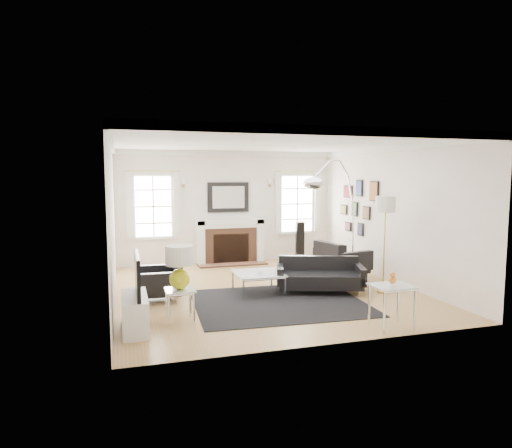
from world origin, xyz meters
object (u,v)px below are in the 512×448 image
object	(u,v)px
coffee_table	(258,274)
arc_floor_lamp	(335,216)
armchair_right	(340,261)
armchair_left	(162,281)
sofa	(320,276)
fireplace	(230,242)
gourd_lamp	(179,264)

from	to	relation	value
coffee_table	arc_floor_lamp	size ratio (longest dim) A/B	0.33
armchair_right	armchair_left	bearing A→B (deg)	-170.89
sofa	arc_floor_lamp	bearing A→B (deg)	35.16
fireplace	coffee_table	world-z (taller)	fireplace
armchair_left	gourd_lamp	world-z (taller)	gourd_lamp
fireplace	sofa	size ratio (longest dim) A/B	0.96
sofa	coffee_table	world-z (taller)	sofa
sofa	armchair_right	size ratio (longest dim) A/B	1.55
coffee_table	gourd_lamp	bearing A→B (deg)	-142.48
gourd_lamp	sofa	bearing A→B (deg)	20.33
sofa	arc_floor_lamp	xyz separation A→B (m)	(0.47, 0.33, 1.11)
gourd_lamp	arc_floor_lamp	world-z (taller)	arc_floor_lamp
fireplace	arc_floor_lamp	world-z (taller)	arc_floor_lamp
armchair_right	coffee_table	bearing A→B (deg)	-161.35
fireplace	gourd_lamp	size ratio (longest dim) A/B	2.57
sofa	armchair_left	distance (m)	2.93
sofa	armchair_left	world-z (taller)	armchair_left
arc_floor_lamp	sofa	bearing A→B (deg)	-144.84
fireplace	sofa	world-z (taller)	fireplace
fireplace	arc_floor_lamp	size ratio (longest dim) A/B	0.66
sofa	armchair_left	bearing A→B (deg)	174.34
sofa	gourd_lamp	xyz separation A→B (m)	(-2.76, -1.02, 0.58)
fireplace	armchair_left	size ratio (longest dim) A/B	1.89
armchair_left	armchair_right	xyz separation A→B (m)	(3.79, 0.61, 0.04)
armchair_right	arc_floor_lamp	distance (m)	1.25
fireplace	armchair_left	bearing A→B (deg)	-123.36
armchair_right	coffee_table	distance (m)	2.14
coffee_table	arc_floor_lamp	distance (m)	1.93
armchair_left	coffee_table	size ratio (longest dim) A/B	1.04
fireplace	armchair_right	xyz separation A→B (m)	(1.85, -2.33, -0.17)
armchair_right	arc_floor_lamp	xyz separation A→B (m)	(-0.41, -0.57, 1.03)
sofa	gourd_lamp	world-z (taller)	gourd_lamp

